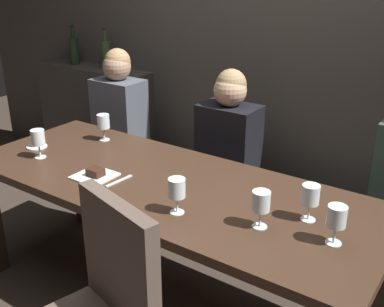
# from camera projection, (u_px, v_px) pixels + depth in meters

# --- Properties ---
(ground) EXTENTS (9.00, 9.00, 0.00)m
(ground) POSITION_uv_depth(u_px,v_px,m) (167.00, 300.00, 2.63)
(ground) COLOR #382D26
(back_wall_tiled) EXTENTS (6.00, 0.12, 3.00)m
(back_wall_tiled) POSITION_uv_depth(u_px,v_px,m) (279.00, 5.00, 2.99)
(back_wall_tiled) COLOR #423D38
(back_wall_tiled) RESTS_ON ground
(back_counter) EXTENTS (1.10, 0.28, 0.95)m
(back_counter) POSITION_uv_depth(u_px,v_px,m) (97.00, 121.00, 4.06)
(back_counter) COLOR #38342F
(back_counter) RESTS_ON ground
(dining_table) EXTENTS (2.20, 0.84, 0.74)m
(dining_table) POSITION_uv_depth(u_px,v_px,m) (164.00, 197.00, 2.38)
(dining_table) COLOR #342217
(dining_table) RESTS_ON ground
(banquette_bench) EXTENTS (2.50, 0.44, 0.45)m
(banquette_bench) POSITION_uv_depth(u_px,v_px,m) (231.00, 213.00, 3.08)
(banquette_bench) COLOR #4A3C2E
(banquette_bench) RESTS_ON ground
(diner_redhead) EXTENTS (0.36, 0.24, 0.75)m
(diner_redhead) POSITION_uv_depth(u_px,v_px,m) (119.00, 104.00, 3.39)
(diner_redhead) COLOR #4C515B
(diner_redhead) RESTS_ON banquette_bench
(diner_bearded) EXTENTS (0.36, 0.24, 0.72)m
(diner_bearded) POSITION_uv_depth(u_px,v_px,m) (229.00, 131.00, 2.89)
(diner_bearded) COLOR black
(diner_bearded) RESTS_ON banquette_bench
(wine_bottle_dark_red) EXTENTS (0.08, 0.08, 0.33)m
(wine_bottle_dark_red) POSITION_uv_depth(u_px,v_px,m) (74.00, 50.00, 3.92)
(wine_bottle_dark_red) COLOR black
(wine_bottle_dark_red) RESTS_ON back_counter
(wine_bottle_pale_label) EXTENTS (0.08, 0.08, 0.33)m
(wine_bottle_pale_label) POSITION_uv_depth(u_px,v_px,m) (106.00, 54.00, 3.76)
(wine_bottle_pale_label) COLOR #384728
(wine_bottle_pale_label) RESTS_ON back_counter
(wine_glass_near_left) EXTENTS (0.08, 0.08, 0.16)m
(wine_glass_near_left) POSITION_uv_depth(u_px,v_px,m) (261.00, 203.00, 1.90)
(wine_glass_near_left) COLOR silver
(wine_glass_near_left) RESTS_ON dining_table
(wine_glass_center_back) EXTENTS (0.08, 0.08, 0.16)m
(wine_glass_center_back) POSITION_uv_depth(u_px,v_px,m) (38.00, 138.00, 2.59)
(wine_glass_center_back) COLOR silver
(wine_glass_center_back) RESTS_ON dining_table
(wine_glass_near_right) EXTENTS (0.08, 0.08, 0.16)m
(wine_glass_near_right) POSITION_uv_depth(u_px,v_px,m) (177.00, 189.00, 2.01)
(wine_glass_near_right) COLOR silver
(wine_glass_near_right) RESTS_ON dining_table
(wine_glass_end_right) EXTENTS (0.08, 0.08, 0.16)m
(wine_glass_end_right) POSITION_uv_depth(u_px,v_px,m) (310.00, 196.00, 1.95)
(wine_glass_end_right) COLOR silver
(wine_glass_end_right) RESTS_ON dining_table
(wine_glass_far_left) EXTENTS (0.08, 0.08, 0.16)m
(wine_glass_far_left) POSITION_uv_depth(u_px,v_px,m) (103.00, 122.00, 2.84)
(wine_glass_far_left) COLOR silver
(wine_glass_far_left) RESTS_ON dining_table
(wine_glass_end_left) EXTENTS (0.08, 0.08, 0.16)m
(wine_glass_end_left) POSITION_uv_depth(u_px,v_px,m) (337.00, 217.00, 1.79)
(wine_glass_end_left) COLOR silver
(wine_glass_end_left) RESTS_ON dining_table
(espresso_cup) EXTENTS (0.12, 0.12, 0.06)m
(espresso_cup) POSITION_uv_depth(u_px,v_px,m) (36.00, 143.00, 2.77)
(espresso_cup) COLOR white
(espresso_cup) RESTS_ON dining_table
(dessert_plate) EXTENTS (0.19, 0.19, 0.05)m
(dessert_plate) POSITION_uv_depth(u_px,v_px,m) (95.00, 175.00, 2.39)
(dessert_plate) COLOR white
(dessert_plate) RESTS_ON dining_table
(fork_on_table) EXTENTS (0.03, 0.17, 0.01)m
(fork_on_table) POSITION_uv_depth(u_px,v_px,m) (119.00, 181.00, 2.34)
(fork_on_table) COLOR silver
(fork_on_table) RESTS_ON dining_table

